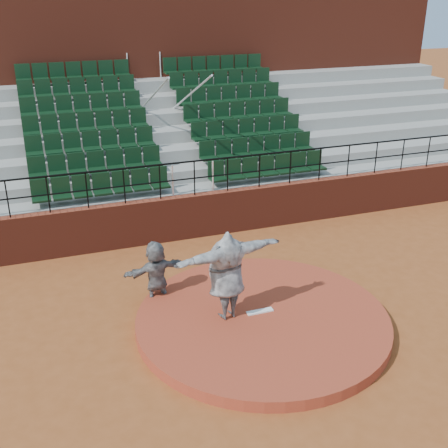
{
  "coord_description": "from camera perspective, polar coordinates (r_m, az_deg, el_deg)",
  "views": [
    {
      "loc": [
        -4.28,
        -9.51,
        6.9
      ],
      "look_at": [
        0.0,
        2.5,
        1.4
      ],
      "focal_mm": 45.0,
      "sensor_mm": 36.0,
      "label": 1
    }
  ],
  "objects": [
    {
      "name": "pitcher",
      "position": [
        11.83,
        0.26,
        -5.18
      ],
      "size": [
        2.55,
        1.08,
        2.01
      ],
      "primitive_type": "imported",
      "rotation": [
        0.0,
        0.0,
        3.31
      ],
      "color": "black",
      "rests_on": "pitchers_mound"
    },
    {
      "name": "fielder",
      "position": [
        12.96,
        -6.92,
        -4.99
      ],
      "size": [
        1.52,
        0.72,
        1.57
      ],
      "primitive_type": "imported",
      "rotation": [
        0.0,
        0.0,
        3.32
      ],
      "color": "black",
      "rests_on": "ground"
    },
    {
      "name": "pitching_rubber",
      "position": [
        12.48,
        3.67,
        -8.85
      ],
      "size": [
        0.6,
        0.15,
        0.03
      ],
      "primitive_type": "cube",
      "color": "white",
      "rests_on": "pitchers_mound"
    },
    {
      "name": "press_box_facade",
      "position": [
        22.77,
        -8.85,
        14.61
      ],
      "size": [
        24.0,
        3.0,
        7.1
      ],
      "primitive_type": "cube",
      "color": "maroon",
      "rests_on": "ground"
    },
    {
      "name": "seating_deck",
      "position": [
        19.43,
        -6.13,
        6.92
      ],
      "size": [
        24.0,
        5.97,
        4.63
      ],
      "color": "gray",
      "rests_on": "ground"
    },
    {
      "name": "boundary_wall",
      "position": [
        16.37,
        -2.94,
        0.86
      ],
      "size": [
        24.0,
        0.3,
        1.3
      ],
      "primitive_type": "cube",
      "color": "maroon",
      "rests_on": "ground"
    },
    {
      "name": "ground",
      "position": [
        12.51,
        3.91,
        -10.22
      ],
      "size": [
        90.0,
        90.0,
        0.0
      ],
      "primitive_type": "plane",
      "color": "brown",
      "rests_on": "ground"
    },
    {
      "name": "wall_railing",
      "position": [
        15.89,
        -3.04,
        5.46
      ],
      "size": [
        24.04,
        0.05,
        1.03
      ],
      "color": "black",
      "rests_on": "boundary_wall"
    },
    {
      "name": "pitchers_mound",
      "position": [
        12.44,
        3.92,
        -9.74
      ],
      "size": [
        5.5,
        5.5,
        0.25
      ],
      "primitive_type": "cylinder",
      "color": "#9D3A23",
      "rests_on": "ground"
    }
  ]
}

